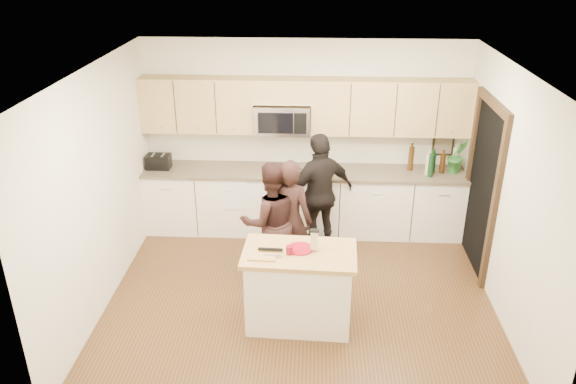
{
  "coord_description": "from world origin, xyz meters",
  "views": [
    {
      "loc": [
        0.13,
        -5.58,
        3.93
      ],
      "look_at": [
        -0.16,
        0.35,
        1.21
      ],
      "focal_mm": 35.0,
      "sensor_mm": 36.0,
      "label": 1
    }
  ],
  "objects_px": {
    "woman_center": "(271,221)",
    "woman_right": "(320,194)",
    "island": "(299,287)",
    "toaster": "(159,162)",
    "woman_left": "(290,220)"
  },
  "relations": [
    {
      "from": "island",
      "to": "woman_right",
      "type": "xyz_separation_m",
      "value": [
        0.22,
        1.6,
        0.38
      ]
    },
    {
      "from": "woman_left",
      "to": "woman_right",
      "type": "height_order",
      "value": "woman_right"
    },
    {
      "from": "island",
      "to": "woman_left",
      "type": "bearing_deg",
      "value": 101.13
    },
    {
      "from": "woman_left",
      "to": "woman_center",
      "type": "bearing_deg",
      "value": 29.98
    },
    {
      "from": "island",
      "to": "toaster",
      "type": "bearing_deg",
      "value": 136.17
    },
    {
      "from": "island",
      "to": "woman_center",
      "type": "height_order",
      "value": "woman_center"
    },
    {
      "from": "woman_left",
      "to": "woman_right",
      "type": "bearing_deg",
      "value": -101.18
    },
    {
      "from": "woman_center",
      "to": "island",
      "type": "bearing_deg",
      "value": 95.22
    },
    {
      "from": "island",
      "to": "toaster",
      "type": "height_order",
      "value": "toaster"
    },
    {
      "from": "woman_center",
      "to": "woman_right",
      "type": "xyz_separation_m",
      "value": [
        0.6,
        0.69,
        0.06
      ]
    },
    {
      "from": "island",
      "to": "woman_right",
      "type": "distance_m",
      "value": 1.66
    },
    {
      "from": "woman_center",
      "to": "woman_left",
      "type": "bearing_deg",
      "value": 174.05
    },
    {
      "from": "woman_left",
      "to": "woman_center",
      "type": "relative_size",
      "value": 1.01
    },
    {
      "from": "toaster",
      "to": "island",
      "type": "bearing_deg",
      "value": -46.29
    },
    {
      "from": "woman_right",
      "to": "island",
      "type": "bearing_deg",
      "value": 50.32
    }
  ]
}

